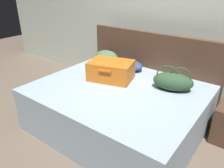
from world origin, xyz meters
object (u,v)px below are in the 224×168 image
bed (118,107)px  duffel_bag (173,81)px  hard_case_large (111,70)px  pillow_near_headboard (130,65)px  pillow_center_head (107,57)px

bed → duffel_bag: bearing=33.1°
hard_case_large → duffel_bag: duffel_bag is taller
duffel_bag → bed: bearing=-146.9°
pillow_near_headboard → hard_case_large: bearing=-91.1°
hard_case_large → pillow_near_headboard: (0.01, 0.47, -0.06)m
bed → hard_case_large: hard_case_large is taller
bed → hard_case_large: size_ratio=3.13×
hard_case_large → pillow_center_head: size_ratio=1.68×
hard_case_large → pillow_near_headboard: 0.47m
duffel_bag → pillow_near_headboard: duffel_bag is taller
bed → pillow_near_headboard: bearing=109.8°
bed → pillow_near_headboard: pillow_near_headboard is taller
pillow_center_head → duffel_bag: bearing=-12.1°
hard_case_large → bed: bearing=-50.8°
bed → duffel_bag: duffel_bag is taller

